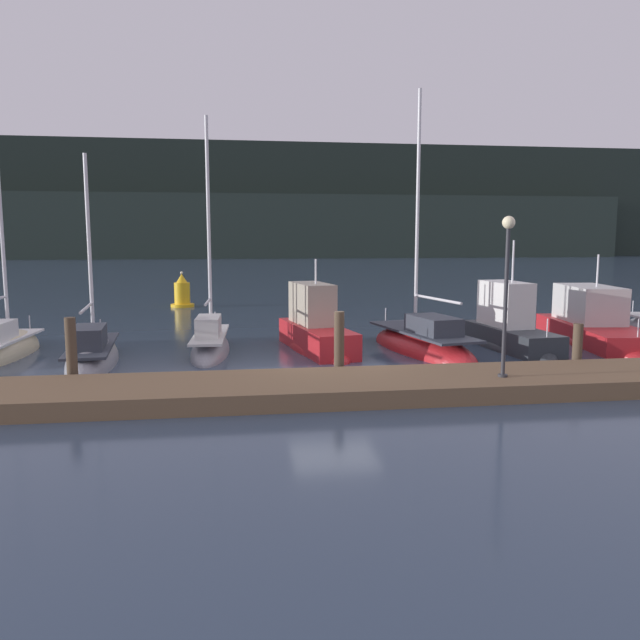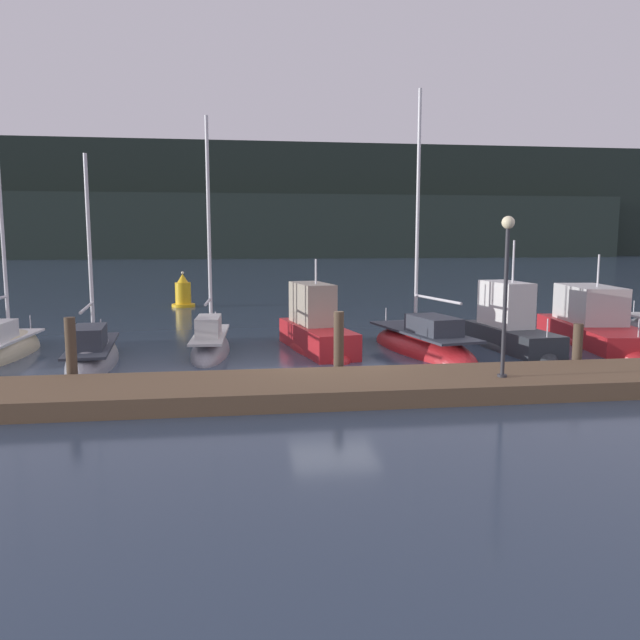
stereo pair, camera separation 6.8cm
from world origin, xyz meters
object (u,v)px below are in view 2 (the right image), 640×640
at_px(motorboat_berth_5, 316,338).
at_px(sailboat_berth_6, 423,348).
at_px(channel_buoy, 183,293).
at_px(motorboat_berth_7, 510,337).
at_px(sailboat_berth_3, 93,359).
at_px(dock_lamppost, 506,270).
at_px(sailboat_berth_2, 5,353).
at_px(sailboat_berth_4, 211,348).
at_px(motorboat_berth_8, 595,332).

bearing_deg(motorboat_berth_5, sailboat_berth_6, -12.48).
bearing_deg(channel_buoy, motorboat_berth_7, -50.48).
height_order(sailboat_berth_3, motorboat_berth_7, sailboat_berth_3).
bearing_deg(dock_lamppost, channel_buoy, 114.06).
height_order(sailboat_berth_3, sailboat_berth_6, sailboat_berth_6).
bearing_deg(sailboat_berth_2, motorboat_berth_5, -0.93).
distance_m(sailboat_berth_3, motorboat_berth_5, 7.42).
relative_size(motorboat_berth_5, sailboat_berth_6, 0.58).
bearing_deg(sailboat_berth_4, sailboat_berth_6, -5.68).
xyz_separation_m(sailboat_berth_3, motorboat_berth_7, (14.19, 0.56, 0.32)).
xyz_separation_m(sailboat_berth_3, sailboat_berth_4, (3.63, 1.19, 0.05)).
distance_m(sailboat_berth_2, sailboat_berth_4, 6.76).
relative_size(sailboat_berth_4, sailboat_berth_6, 0.89).
bearing_deg(motorboat_berth_7, sailboat_berth_4, 176.60).
xyz_separation_m(sailboat_berth_6, motorboat_berth_8, (7.08, 1.06, 0.24)).
xyz_separation_m(channel_buoy, dock_lamppost, (9.55, -21.38, 2.38)).
xyz_separation_m(sailboat_berth_2, dock_lamppost, (14.27, -6.99, 3.02)).
height_order(motorboat_berth_5, channel_buoy, motorboat_berth_5).
xyz_separation_m(motorboat_berth_8, dock_lamppost, (-6.87, -7.08, 2.77)).
relative_size(sailboat_berth_3, sailboat_berth_6, 0.75).
distance_m(sailboat_berth_2, channel_buoy, 15.15).
distance_m(motorboat_berth_8, dock_lamppost, 10.25).
xyz_separation_m(sailboat_berth_3, motorboat_berth_5, (7.30, 1.27, 0.32)).
bearing_deg(sailboat_berth_4, sailboat_berth_3, -161.84).
distance_m(motorboat_berth_7, motorboat_berth_8, 3.95).
xyz_separation_m(sailboat_berth_3, channel_buoy, (1.60, 15.83, 0.64)).
bearing_deg(sailboat_berth_6, motorboat_berth_5, 167.52).
relative_size(sailboat_berth_2, sailboat_berth_6, 0.90).
height_order(sailboat_berth_2, motorboat_berth_8, sailboat_berth_2).
bearing_deg(channel_buoy, dock_lamppost, -65.94).
xyz_separation_m(motorboat_berth_7, motorboat_berth_8, (3.83, 0.96, -0.07)).
bearing_deg(channel_buoy, sailboat_berth_3, -95.78).
bearing_deg(sailboat_berth_3, motorboat_berth_5, 9.87).
height_order(motorboat_berth_8, dock_lamppost, dock_lamppost).
bearing_deg(sailboat_berth_2, sailboat_berth_6, -3.96).
relative_size(sailboat_berth_2, channel_buoy, 4.34).
bearing_deg(sailboat_berth_4, sailboat_berth_2, 177.90).
relative_size(sailboat_berth_6, motorboat_berth_8, 1.29).
bearing_deg(sailboat_berth_3, motorboat_berth_7, 2.28).
distance_m(sailboat_berth_6, motorboat_berth_7, 3.27).
xyz_separation_m(motorboat_berth_5, channel_buoy, (-5.70, 14.56, 0.32)).
bearing_deg(sailboat_berth_4, channel_buoy, 97.91).
xyz_separation_m(sailboat_berth_3, dock_lamppost, (11.15, -5.55, 3.03)).
distance_m(sailboat_berth_2, motorboat_berth_5, 10.43).
xyz_separation_m(sailboat_berth_2, motorboat_berth_7, (17.31, -0.87, 0.31)).
bearing_deg(dock_lamppost, sailboat_berth_4, 138.08).
bearing_deg(motorboat_berth_5, channel_buoy, 111.39).
xyz_separation_m(sailboat_berth_3, motorboat_berth_8, (18.02, 1.53, 0.25)).
xyz_separation_m(sailboat_berth_4, motorboat_berth_7, (10.56, -0.63, 0.26)).
distance_m(sailboat_berth_3, sailboat_berth_4, 3.83).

